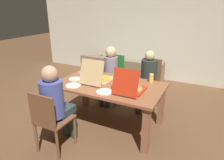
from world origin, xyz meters
The scene contains 19 objects.
ground_plane centered at (0.00, 0.00, 0.00)m, with size 20.00×20.00×0.00m, color brown.
back_wall centered at (0.00, 2.82, 1.46)m, with size 7.66×0.12×2.91m, color beige.
dining_table centered at (0.00, 0.00, 0.64)m, with size 1.77×1.03×0.77m.
chair_0 centered at (-0.40, 0.95, 0.57)m, with size 0.43×0.44×1.01m.
person_0 centered at (-0.40, 0.78, 0.72)m, with size 0.29×0.49×1.22m.
chair_1 centered at (0.41, 0.98, 0.56)m, with size 0.40×0.42×1.01m.
person_1 centered at (0.41, 0.82, 0.71)m, with size 0.31×0.51×1.20m.
chair_2 centered at (-0.40, -1.00, 0.53)m, with size 0.44×0.44×0.94m.
person_2 centered at (-0.40, -0.85, 0.75)m, with size 0.31×0.52×1.27m.
pizza_box_0 centered at (-0.24, 0.05, 0.82)m, with size 0.41×0.55×0.42m.
pizza_box_1 centered at (0.42, -0.12, 0.82)m, with size 0.39×0.49×0.40m.
plate_0 centered at (-0.68, 0.31, 0.77)m, with size 0.23×0.23×0.01m.
plate_1 centered at (0.09, -0.32, 0.77)m, with size 0.26×0.26×0.01m.
plate_2 centered at (-0.49, -0.33, 0.77)m, with size 0.25×0.25×0.01m.
plate_3 centered at (-0.65, -0.06, 0.77)m, with size 0.22×0.22×0.01m.
drinking_glass_0 centered at (0.07, 0.29, 0.83)m, with size 0.06×0.06×0.13m, color #BC4E28.
drinking_glass_1 centered at (0.59, 0.40, 0.84)m, with size 0.07×0.07×0.15m, color #E7C959.
drinking_glass_2 centered at (0.26, 0.30, 0.83)m, with size 0.07×0.07×0.12m, color #BA4A2D.
couch centered at (-0.69, 2.06, 0.26)m, with size 2.11×0.92×0.72m.
Camera 1 is at (1.46, -2.77, 2.00)m, focal length 32.56 mm.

